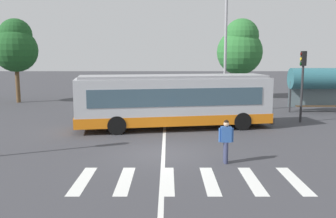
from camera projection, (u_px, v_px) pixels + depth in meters
ground_plane at (162, 154)px, 15.74m from camera, size 160.00×160.00×0.00m
city_transit_bus at (175, 101)px, 20.97m from camera, size 11.42×4.44×3.06m
pedestrian_crossing_street at (227, 139)px, 14.24m from camera, size 0.58×0.35×1.72m
parked_car_white at (146, 95)px, 32.00m from camera, size 2.12×4.61×1.35m
parked_car_silver at (177, 94)px, 32.28m from camera, size 2.01×4.57×1.35m
parked_car_teal at (208, 95)px, 31.69m from camera, size 1.95×4.54×1.35m
traffic_light_far_corner at (304, 75)px, 22.62m from camera, size 0.33×0.32×4.43m
bus_stop_shelter at (324, 79)px, 26.77m from camera, size 4.86×1.54×3.25m
twin_arm_street_lamp at (227, 29)px, 26.26m from camera, size 5.11×0.32×9.85m
background_tree_left at (17, 46)px, 32.11m from camera, size 3.80×3.80×7.35m
background_tree_right at (241, 47)px, 34.96m from camera, size 4.34×4.34×7.60m
crosswalk_painted_stripes at (190, 180)px, 12.37m from camera, size 7.59×2.83×0.01m
lane_center_line at (165, 143)px, 17.71m from camera, size 0.16×24.00×0.01m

